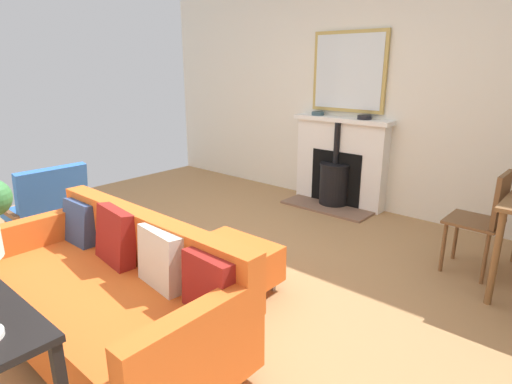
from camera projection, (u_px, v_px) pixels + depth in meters
name	position (u px, v px, depth m)	size (l,w,h in m)	color
ground_plane	(206.00, 276.00, 3.50)	(5.08, 6.30, 0.01)	#A87A4C
wall_left	(363.00, 86.00, 4.91)	(0.12, 6.30, 2.88)	silver
fireplace	(338.00, 168.00, 5.15)	(0.58, 1.24, 1.08)	brown
mirror_over_mantel	(349.00, 72.00, 4.89)	(0.04, 0.94, 0.92)	tan
mantel_bowl_near	(318.00, 113.00, 5.18)	(0.15, 0.15, 0.04)	#334C56
mantel_bowl_far	(364.00, 117.00, 4.79)	(0.16, 0.16, 0.05)	black
sofa	(110.00, 292.00, 2.57)	(0.87, 1.89, 0.79)	#B2B2B7
ottoman	(225.00, 266.00, 3.16)	(0.68, 0.65, 0.37)	#B2B2B7
armchair_accent	(48.00, 205.00, 3.83)	(0.69, 0.62, 0.83)	brown
dining_chair_near_fireplace	(486.00, 215.00, 3.37)	(0.41, 0.41, 0.88)	brown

